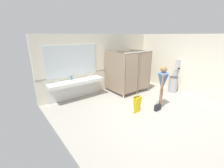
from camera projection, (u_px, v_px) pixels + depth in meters
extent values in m
cube|color=#9E998E|center=(148.00, 112.00, 5.69)|extent=(6.35, 6.38, 0.10)
cube|color=beige|center=(103.00, 63.00, 7.46)|extent=(6.35, 0.12, 2.76)
cube|color=beige|center=(191.00, 65.00, 6.94)|extent=(0.12, 6.38, 2.76)
cube|color=#9E937F|center=(104.00, 70.00, 7.52)|extent=(6.35, 0.01, 0.06)
cube|color=silver|center=(77.00, 82.00, 6.43)|extent=(2.38, 0.57, 0.14)
cube|color=silver|center=(75.00, 90.00, 6.75)|extent=(2.38, 0.08, 0.72)
cube|color=#ADADA8|center=(58.00, 85.00, 5.94)|extent=(0.42, 0.31, 0.11)
cylinder|color=silver|center=(56.00, 82.00, 6.08)|extent=(0.04, 0.04, 0.11)
cylinder|color=silver|center=(56.00, 81.00, 6.02)|extent=(0.03, 0.11, 0.03)
sphere|color=silver|center=(58.00, 82.00, 6.13)|extent=(0.04, 0.04, 0.04)
cube|color=#ADADA8|center=(77.00, 82.00, 6.40)|extent=(0.42, 0.31, 0.11)
cylinder|color=silver|center=(74.00, 78.00, 6.54)|extent=(0.04, 0.04, 0.11)
cylinder|color=silver|center=(75.00, 78.00, 6.48)|extent=(0.03, 0.11, 0.03)
sphere|color=silver|center=(76.00, 79.00, 6.59)|extent=(0.04, 0.04, 0.04)
cube|color=#ADADA8|center=(93.00, 79.00, 6.86)|extent=(0.42, 0.31, 0.11)
cylinder|color=silver|center=(90.00, 75.00, 7.00)|extent=(0.04, 0.04, 0.11)
cylinder|color=silver|center=(91.00, 75.00, 6.94)|extent=(0.03, 0.11, 0.03)
sphere|color=silver|center=(92.00, 76.00, 7.05)|extent=(0.04, 0.04, 0.04)
cube|color=silver|center=(72.00, 61.00, 6.38)|extent=(2.28, 0.02, 1.31)
cube|color=#84705B|center=(114.00, 73.00, 6.98)|extent=(0.03, 1.50, 1.86)
cylinder|color=silver|center=(123.00, 97.00, 6.76)|extent=(0.05, 0.05, 0.12)
cube|color=#84705B|center=(128.00, 70.00, 7.47)|extent=(0.03, 1.50, 1.86)
cylinder|color=silver|center=(137.00, 93.00, 7.26)|extent=(0.05, 0.05, 0.12)
cube|color=#84705B|center=(139.00, 68.00, 7.97)|extent=(0.03, 1.50, 1.86)
cylinder|color=silver|center=(148.00, 89.00, 7.76)|extent=(0.05, 0.05, 0.12)
cube|color=#84705B|center=(132.00, 74.00, 6.68)|extent=(0.78, 0.03, 1.76)
cube|color=#84705B|center=(144.00, 72.00, 7.18)|extent=(0.77, 0.11, 1.76)
cube|color=#B7BABF|center=(139.00, 52.00, 6.64)|extent=(1.77, 0.04, 0.04)
cube|color=#B7BABF|center=(179.00, 65.00, 7.29)|extent=(0.38, 0.12, 0.48)
cube|color=black|center=(179.00, 68.00, 7.30)|extent=(0.30, 0.01, 0.06)
cube|color=#B7BABF|center=(176.00, 74.00, 7.48)|extent=(0.36, 0.12, 0.43)
cube|color=black|center=(177.00, 77.00, 7.48)|extent=(0.28, 0.01, 0.06)
cylinder|color=#99999E|center=(173.00, 85.00, 7.44)|extent=(0.41, 0.41, 0.75)
cylinder|color=#333338|center=(174.00, 77.00, 7.32)|extent=(0.42, 0.42, 0.03)
cylinder|color=#8C664C|center=(161.00, 97.00, 5.88)|extent=(0.11, 0.11, 0.81)
cylinder|color=#8C664C|center=(161.00, 99.00, 5.72)|extent=(0.11, 0.11, 0.81)
cone|color=#4C6B99|center=(163.00, 82.00, 5.60)|extent=(0.55, 0.55, 0.69)
cube|color=#4C6B99|center=(163.00, 74.00, 5.50)|extent=(0.46, 0.37, 0.10)
cylinder|color=#8C664C|center=(163.00, 78.00, 5.79)|extent=(0.08, 0.08, 0.52)
cylinder|color=#8C664C|center=(162.00, 82.00, 5.35)|extent=(0.08, 0.08, 0.52)
sphere|color=#8C664C|center=(164.00, 69.00, 5.45)|extent=(0.22, 0.22, 0.22)
sphere|color=olive|center=(164.00, 69.00, 5.45)|extent=(0.22, 0.22, 0.22)
cube|color=black|center=(158.00, 107.00, 5.65)|extent=(0.28, 0.11, 0.24)
torus|color=black|center=(158.00, 104.00, 5.60)|extent=(0.21, 0.02, 0.21)
cylinder|color=teal|center=(71.00, 78.00, 6.43)|extent=(0.07, 0.07, 0.15)
cylinder|color=black|center=(71.00, 76.00, 6.40)|extent=(0.03, 0.03, 0.04)
cylinder|color=beige|center=(89.00, 77.00, 6.70)|extent=(0.07, 0.07, 0.10)
cube|color=yellow|center=(138.00, 105.00, 5.40)|extent=(0.28, 0.10, 0.64)
cube|color=yellow|center=(136.00, 104.00, 5.47)|extent=(0.28, 0.10, 0.64)
cylinder|color=black|center=(138.00, 97.00, 5.34)|extent=(0.28, 0.02, 0.02)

